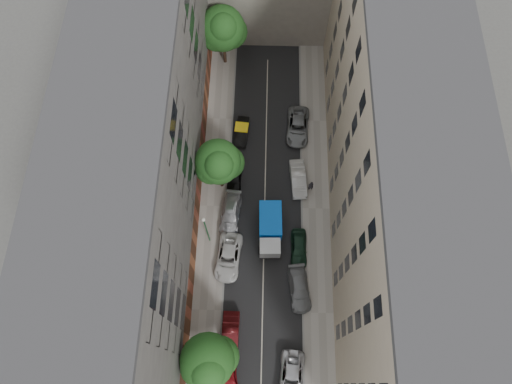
{
  "coord_description": "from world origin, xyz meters",
  "views": [
    {
      "loc": [
        -0.47,
        -17.57,
        46.11
      ],
      "look_at": [
        -0.92,
        -0.71,
        6.0
      ],
      "focal_mm": 32.0,
      "sensor_mm": 36.0,
      "label": 1
    }
  ],
  "objects_px": {
    "car_left_2": "(228,257)",
    "car_right_3": "(298,179)",
    "car_left_3": "(231,214)",
    "car_right_0": "(292,378)",
    "tarp_truck": "(270,229)",
    "car_left_0": "(230,379)",
    "pedestrian": "(311,186)",
    "car_right_1": "(299,289)",
    "car_right_4": "(298,127)",
    "tree_near": "(209,362)",
    "car_left_1": "(230,335)",
    "car_right_2": "(299,248)",
    "car_left_5": "(242,132)",
    "car_left_4": "(235,176)",
    "tree_mid": "(219,163)",
    "tree_far": "(223,30)",
    "lamp_post": "(206,228)"
  },
  "relations": [
    {
      "from": "car_left_1",
      "to": "car_left_3",
      "type": "relative_size",
      "value": 0.91
    },
    {
      "from": "car_left_3",
      "to": "car_right_0",
      "type": "distance_m",
      "value": 17.18
    },
    {
      "from": "car_left_1",
      "to": "tarp_truck",
      "type": "bearing_deg",
      "value": 71.59
    },
    {
      "from": "car_right_1",
      "to": "tree_far",
      "type": "distance_m",
      "value": 29.73
    },
    {
      "from": "tarp_truck",
      "to": "lamp_post",
      "type": "relative_size",
      "value": 0.85
    },
    {
      "from": "car_left_4",
      "to": "car_right_4",
      "type": "height_order",
      "value": "car_right_4"
    },
    {
      "from": "tarp_truck",
      "to": "car_left_0",
      "type": "xyz_separation_m",
      "value": [
        -3.53,
        -14.42,
        -0.79
      ]
    },
    {
      "from": "car_right_1",
      "to": "pedestrian",
      "type": "relative_size",
      "value": 2.75
    },
    {
      "from": "tarp_truck",
      "to": "car_right_3",
      "type": "distance_m",
      "value": 6.78
    },
    {
      "from": "car_left_0",
      "to": "car_left_4",
      "type": "distance_m",
      "value": 20.68
    },
    {
      "from": "car_left_3",
      "to": "car_left_4",
      "type": "xyz_separation_m",
      "value": [
        0.25,
        4.46,
        -0.07
      ]
    },
    {
      "from": "tree_near",
      "to": "car_right_2",
      "type": "bearing_deg",
      "value": 54.65
    },
    {
      "from": "car_left_3",
      "to": "car_right_2",
      "type": "height_order",
      "value": "car_left_3"
    },
    {
      "from": "tree_far",
      "to": "pedestrian",
      "type": "height_order",
      "value": "tree_far"
    },
    {
      "from": "car_right_0",
      "to": "pedestrian",
      "type": "height_order",
      "value": "pedestrian"
    },
    {
      "from": "tree_mid",
      "to": "tree_far",
      "type": "xyz_separation_m",
      "value": [
        -0.51,
        16.78,
        0.04
      ]
    },
    {
      "from": "car_left_3",
      "to": "car_right_2",
      "type": "bearing_deg",
      "value": -20.38
    },
    {
      "from": "car_right_3",
      "to": "car_right_2",
      "type": "bearing_deg",
      "value": -95.34
    },
    {
      "from": "car_right_0",
      "to": "car_right_4",
      "type": "relative_size",
      "value": 0.92
    },
    {
      "from": "car_right_0",
      "to": "tree_mid",
      "type": "bearing_deg",
      "value": 115.57
    },
    {
      "from": "car_left_1",
      "to": "car_right_2",
      "type": "relative_size",
      "value": 1.1
    },
    {
      "from": "car_left_1",
      "to": "car_left_5",
      "type": "distance_m",
      "value": 22.4
    },
    {
      "from": "car_left_3",
      "to": "lamp_post",
      "type": "bearing_deg",
      "value": -120.59
    },
    {
      "from": "car_left_0",
      "to": "pedestrian",
      "type": "bearing_deg",
      "value": 58.89
    },
    {
      "from": "car_left_0",
      "to": "car_left_3",
      "type": "bearing_deg",
      "value": 83.16
    },
    {
      "from": "car_left_4",
      "to": "tree_near",
      "type": "distance_m",
      "value": 19.98
    },
    {
      "from": "tree_mid",
      "to": "tree_far",
      "type": "distance_m",
      "value": 16.78
    },
    {
      "from": "car_right_0",
      "to": "tree_near",
      "type": "height_order",
      "value": "tree_near"
    },
    {
      "from": "car_left_5",
      "to": "car_right_2",
      "type": "relative_size",
      "value": 0.94
    },
    {
      "from": "car_left_4",
      "to": "pedestrian",
      "type": "height_order",
      "value": "pedestrian"
    },
    {
      "from": "car_left_0",
      "to": "tree_far",
      "type": "xyz_separation_m",
      "value": [
        -2.24,
        36.44,
        5.1
      ]
    },
    {
      "from": "tarp_truck",
      "to": "car_right_3",
      "type": "relative_size",
      "value": 1.25
    },
    {
      "from": "car_left_5",
      "to": "car_right_0",
      "type": "distance_m",
      "value": 26.6
    },
    {
      "from": "car_left_2",
      "to": "car_right_3",
      "type": "xyz_separation_m",
      "value": [
        7.2,
        8.99,
        0.02
      ]
    },
    {
      "from": "car_left_0",
      "to": "car_right_3",
      "type": "height_order",
      "value": "car_right_3"
    },
    {
      "from": "tree_mid",
      "to": "tree_far",
      "type": "bearing_deg",
      "value": 91.73
    },
    {
      "from": "car_left_0",
      "to": "tree_near",
      "type": "height_order",
      "value": "tree_near"
    },
    {
      "from": "car_right_0",
      "to": "car_right_3",
      "type": "distance_m",
      "value": 20.2
    },
    {
      "from": "lamp_post",
      "to": "car_left_0",
      "type": "bearing_deg",
      "value": -78.44
    },
    {
      "from": "car_left_1",
      "to": "car_left_4",
      "type": "height_order",
      "value": "car_left_1"
    },
    {
      "from": "car_left_0",
      "to": "car_right_3",
      "type": "relative_size",
      "value": 0.82
    },
    {
      "from": "car_left_4",
      "to": "car_right_0",
      "type": "xyz_separation_m",
      "value": [
        6.15,
        -20.4,
        0.03
      ]
    },
    {
      "from": "car_left_4",
      "to": "tree_mid",
      "type": "xyz_separation_m",
      "value": [
        -1.31,
        -1.02,
        5.04
      ]
    },
    {
      "from": "car_right_2",
      "to": "lamp_post",
      "type": "relative_size",
      "value": 0.62
    },
    {
      "from": "car_left_0",
      "to": "tree_near",
      "type": "xyz_separation_m",
      "value": [
        -1.58,
        1.25,
        4.54
      ]
    },
    {
      "from": "pedestrian",
      "to": "car_right_4",
      "type": "bearing_deg",
      "value": -89.78
    },
    {
      "from": "car_right_1",
      "to": "car_right_2",
      "type": "xyz_separation_m",
      "value": [
        -0.0,
        4.2,
        0.01
      ]
    },
    {
      "from": "car_right_0",
      "to": "car_right_1",
      "type": "relative_size",
      "value": 1.03
    },
    {
      "from": "car_left_4",
      "to": "lamp_post",
      "type": "relative_size",
      "value": 0.58
    },
    {
      "from": "car_right_3",
      "to": "car_left_0",
      "type": "bearing_deg",
      "value": -113.03
    }
  ]
}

